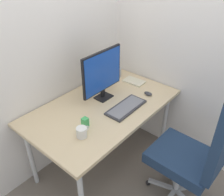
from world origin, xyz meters
TOP-DOWN VIEW (x-y plane):
  - ground_plane at (0.00, 0.00)m, footprint 8.00×8.00m
  - wall_back at (0.00, 0.45)m, footprint 2.69×0.04m
  - wall_side_right at (0.73, -0.18)m, footprint 0.04×2.12m
  - desk at (0.00, 0.00)m, footprint 1.41×0.83m
  - office_chair at (0.13, -0.89)m, footprint 0.52×0.57m
  - monitor at (0.10, 0.09)m, footprint 0.48×0.12m
  - keyboard at (0.10, -0.19)m, footprint 0.41×0.18m
  - mouse at (0.42, -0.21)m, footprint 0.05×0.09m
  - pen_holder at (0.53, 0.26)m, footprint 0.08×0.08m
  - notebook at (0.54, 0.04)m, footprint 0.14×0.22m
  - coffee_mug at (-0.41, -0.16)m, footprint 0.12×0.08m
  - desk_clamp_accessory at (-0.31, -0.09)m, footprint 0.05×0.05m

SIDE VIEW (x-z plane):
  - ground_plane at x=0.00m, z-range 0.00..0.00m
  - office_chair at x=0.13m, z-range 0.01..1.33m
  - desk at x=0.00m, z-range 0.31..1.04m
  - notebook at x=0.54m, z-range 0.74..0.76m
  - keyboard at x=0.10m, z-range 0.74..0.76m
  - mouse at x=0.42m, z-range 0.74..0.77m
  - desk_clamp_accessory at x=-0.31m, z-range 0.74..0.82m
  - coffee_mug at x=-0.41m, z-range 0.74..0.82m
  - pen_holder at x=0.53m, z-range 0.70..0.87m
  - monitor at x=0.10m, z-range 0.76..1.23m
  - wall_back at x=0.00m, z-range 0.00..2.80m
  - wall_side_right at x=0.73m, z-range 0.00..2.80m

